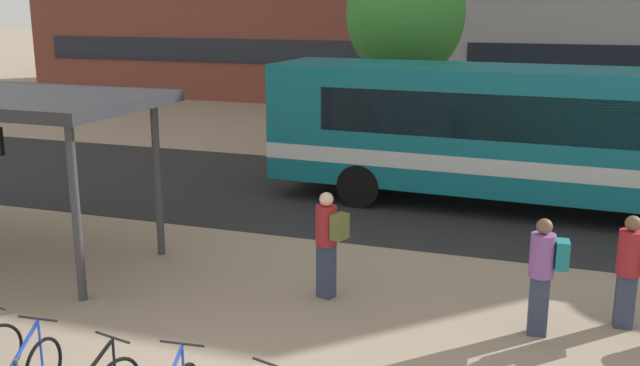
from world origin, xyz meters
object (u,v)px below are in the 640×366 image
Objects in this scene: commuter_teal_pack_1 at (544,269)px; street_tree_0 at (405,13)px; city_bus at (533,133)px; commuter_olive_pack_0 at (328,238)px; commuter_red_pack_2 at (631,264)px.

commuter_teal_pack_1 is 0.27× the size of street_tree_0.
city_bus is at bearing -50.88° from street_tree_0.
commuter_olive_pack_0 reaches higher than commuter_red_pack_2.
commuter_red_pack_2 is (4.43, 0.38, -0.03)m from commuter_olive_pack_0.
commuter_olive_pack_0 reaches higher than commuter_teal_pack_1.
commuter_red_pack_2 is 0.27× the size of street_tree_0.
commuter_olive_pack_0 is at bearing -11.34° from commuter_teal_pack_1.
street_tree_0 reaches higher than commuter_red_pack_2.
commuter_red_pack_2 is at bearing -155.71° from commuter_olive_pack_0.
street_tree_0 reaches higher than commuter_olive_pack_0.
commuter_teal_pack_1 is 1.34m from commuter_red_pack_2.
city_bus is at bearing -78.10° from commuter_red_pack_2.
commuter_teal_pack_1 is at bearing 25.00° from commuter_red_pack_2.
street_tree_0 is (-1.38, 11.27, 3.28)m from commuter_olive_pack_0.
commuter_teal_pack_1 reaches higher than commuter_red_pack_2.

